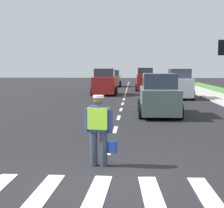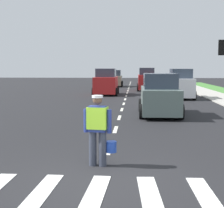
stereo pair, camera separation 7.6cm
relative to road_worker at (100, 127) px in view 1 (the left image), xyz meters
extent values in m
plane|color=black|center=(0.13, 19.96, -0.93)|extent=(96.00, 96.00, 0.00)
cube|color=white|center=(-0.87, -1.73, -0.92)|extent=(0.41, 1.91, 0.01)
cube|color=white|center=(0.13, -1.73, -0.92)|extent=(0.44, 1.91, 0.01)
cube|color=white|center=(1.13, -1.73, -0.92)|extent=(0.47, 1.92, 0.01)
cube|color=white|center=(2.13, -1.73, -0.92)|extent=(0.42, 1.91, 0.01)
cube|color=silver|center=(0.13, 1.66, -0.93)|extent=(0.14, 1.40, 0.01)
cube|color=silver|center=(0.13, 4.66, -0.93)|extent=(0.14, 1.40, 0.01)
cube|color=silver|center=(0.13, 7.66, -0.93)|extent=(0.14, 1.40, 0.01)
cube|color=silver|center=(0.13, 10.66, -0.93)|extent=(0.14, 1.40, 0.01)
cube|color=silver|center=(0.13, 13.66, -0.93)|extent=(0.14, 1.40, 0.01)
cube|color=silver|center=(0.13, 16.66, -0.93)|extent=(0.14, 1.40, 0.01)
cube|color=silver|center=(0.13, 19.66, -0.93)|extent=(0.14, 1.40, 0.01)
cube|color=silver|center=(0.13, 22.66, -0.93)|extent=(0.14, 1.40, 0.01)
cube|color=silver|center=(0.13, 25.66, -0.93)|extent=(0.14, 1.40, 0.01)
cube|color=silver|center=(0.13, 28.66, -0.93)|extent=(0.14, 1.40, 0.01)
cube|color=silver|center=(0.13, 31.66, -0.93)|extent=(0.14, 1.40, 0.01)
cube|color=silver|center=(0.13, 34.66, -0.93)|extent=(0.14, 1.40, 0.01)
cube|color=silver|center=(0.13, 37.66, -0.93)|extent=(0.14, 1.40, 0.01)
cube|color=silver|center=(0.13, 40.66, -0.93)|extent=(0.14, 1.40, 0.01)
cube|color=silver|center=(0.13, 43.66, -0.93)|extent=(0.14, 1.40, 0.01)
cube|color=silver|center=(0.13, 46.66, -0.93)|extent=(0.14, 1.40, 0.01)
cylinder|color=#383D4C|center=(-0.14, 0.01, -0.52)|extent=(0.18, 0.18, 0.82)
cylinder|color=#383D4C|center=(0.09, -0.02, -0.52)|extent=(0.18, 0.18, 0.82)
cube|color=navy|center=(-0.02, 0.00, 0.19)|extent=(0.43, 0.30, 0.60)
cube|color=#A5EA33|center=(-0.02, 0.00, 0.21)|extent=(0.50, 0.35, 0.51)
cylinder|color=navy|center=(-0.30, 0.04, 0.14)|extent=(0.11, 0.11, 0.55)
cylinder|color=navy|center=(0.25, -0.05, 0.14)|extent=(0.11, 0.11, 0.55)
sphere|color=brown|center=(-0.02, 0.00, 0.63)|extent=(0.22, 0.22, 0.22)
cylinder|color=silver|center=(-0.02, 0.00, 0.71)|extent=(0.26, 0.26, 0.06)
cylinder|color=#2347B7|center=(0.29, 0.05, -0.48)|extent=(0.26, 0.26, 0.26)
cube|color=red|center=(-1.62, 20.73, -0.08)|extent=(1.81, 3.96, 1.34)
cube|color=#2D3847|center=(-1.62, 20.83, 0.94)|extent=(1.59, 2.18, 0.70)
cylinder|color=black|center=(-0.70, 19.50, -0.59)|extent=(0.22, 0.68, 0.68)
cylinder|color=black|center=(-2.55, 19.50, -0.59)|extent=(0.22, 0.68, 0.68)
cylinder|color=black|center=(-0.70, 21.96, -0.59)|extent=(0.22, 0.68, 0.68)
cylinder|color=black|center=(-2.55, 21.96, -0.59)|extent=(0.22, 0.68, 0.68)
cube|color=gray|center=(-1.64, 33.15, -0.19)|extent=(1.65, 3.89, 1.12)
cube|color=#2D3847|center=(-1.64, 33.24, 0.72)|extent=(1.45, 2.14, 0.70)
cylinder|color=black|center=(-0.79, 31.94, -0.59)|extent=(0.22, 0.68, 0.68)
cylinder|color=black|center=(-2.48, 31.94, -0.59)|extent=(0.22, 0.68, 0.68)
cylinder|color=black|center=(-0.79, 34.35, -0.59)|extent=(0.22, 0.68, 0.68)
cylinder|color=black|center=(-2.48, 34.35, -0.59)|extent=(0.22, 0.68, 0.68)
cube|color=red|center=(1.97, 26.34, -0.05)|extent=(1.64, 3.93, 1.40)
cube|color=#2D3847|center=(1.97, 26.25, 1.00)|extent=(1.44, 2.16, 0.70)
cylinder|color=black|center=(1.13, 27.56, -0.59)|extent=(0.22, 0.68, 0.68)
cylinder|color=black|center=(2.81, 27.56, -0.59)|extent=(0.22, 0.68, 0.68)
cylinder|color=black|center=(1.13, 25.13, -0.59)|extent=(0.22, 0.68, 0.68)
cylinder|color=black|center=(2.81, 25.13, -0.59)|extent=(0.22, 0.68, 0.68)
cube|color=slate|center=(2.02, 8.69, -0.18)|extent=(1.72, 4.20, 1.14)
cube|color=#2D3847|center=(2.02, 8.58, 0.74)|extent=(1.51, 2.31, 0.70)
cylinder|color=black|center=(1.14, 9.99, -0.59)|extent=(0.22, 0.68, 0.68)
cylinder|color=black|center=(2.90, 9.99, -0.59)|extent=(0.22, 0.68, 0.68)
cylinder|color=black|center=(1.14, 7.39, -0.59)|extent=(0.22, 0.68, 0.68)
cylinder|color=black|center=(2.90, 7.39, -0.59)|extent=(0.22, 0.68, 0.68)
cube|color=silver|center=(4.21, 17.74, -0.08)|extent=(1.64, 3.86, 1.33)
cube|color=#2D3847|center=(4.21, 17.65, 0.93)|extent=(1.44, 2.12, 0.70)
cylinder|color=black|center=(3.37, 18.94, -0.59)|extent=(0.22, 0.68, 0.68)
cylinder|color=black|center=(5.05, 18.94, -0.59)|extent=(0.22, 0.68, 0.68)
cylinder|color=black|center=(3.37, 16.55, -0.59)|extent=(0.22, 0.68, 0.68)
cylinder|color=black|center=(5.05, 16.55, -0.59)|extent=(0.22, 0.68, 0.68)
camera|label=1|loc=(0.77, -7.73, 1.38)|focal=54.17mm
camera|label=2|loc=(0.84, -7.72, 1.38)|focal=54.17mm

